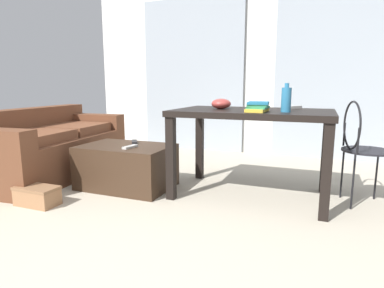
% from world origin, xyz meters
% --- Properties ---
extents(ground_plane, '(7.96, 7.96, 0.00)m').
position_xyz_m(ground_plane, '(0.00, 1.26, 0.00)').
color(ground_plane, '#B2A893').
extents(wall_back, '(5.22, 0.10, 2.47)m').
position_xyz_m(wall_back, '(0.00, 3.32, 1.24)').
color(wall_back, silver).
rests_on(wall_back, ground).
extents(curtains, '(3.57, 0.03, 2.23)m').
position_xyz_m(curtains, '(0.00, 3.23, 1.11)').
color(curtains, '#99A3AD').
rests_on(curtains, ground).
extents(couch, '(0.98, 1.80, 0.72)m').
position_xyz_m(couch, '(-1.89, 1.26, 0.30)').
color(couch, brown).
rests_on(couch, ground).
extents(coffee_table, '(0.84, 0.57, 0.41)m').
position_xyz_m(coffee_table, '(-0.87, 1.17, 0.20)').
color(coffee_table, '#382619').
rests_on(coffee_table, ground).
extents(craft_table, '(1.32, 0.81, 0.76)m').
position_xyz_m(craft_table, '(0.28, 1.38, 0.66)').
color(craft_table, black).
rests_on(craft_table, ground).
extents(wire_chair, '(0.40, 0.42, 0.85)m').
position_xyz_m(wire_chair, '(1.14, 1.48, 0.53)').
color(wire_chair, black).
rests_on(wire_chair, ground).
extents(bottle_near, '(0.08, 0.08, 0.22)m').
position_xyz_m(bottle_near, '(0.57, 1.23, 0.86)').
color(bottle_near, teal).
rests_on(bottle_near, craft_table).
extents(bowl, '(0.17, 0.17, 0.09)m').
position_xyz_m(bowl, '(-0.00, 1.39, 0.81)').
color(bowl, '#9E3833').
rests_on(bowl, craft_table).
extents(book_stack, '(0.18, 0.29, 0.08)m').
position_xyz_m(book_stack, '(0.36, 1.21, 0.80)').
color(book_stack, gold).
rests_on(book_stack, craft_table).
extents(tv_remote_on_table, '(0.14, 0.18, 0.03)m').
position_xyz_m(tv_remote_on_table, '(0.60, 1.66, 0.77)').
color(tv_remote_on_table, '#B7B7B2').
rests_on(tv_remote_on_table, craft_table).
extents(tv_remote_primary, '(0.13, 0.16, 0.02)m').
position_xyz_m(tv_remote_primary, '(-0.86, 1.32, 0.42)').
color(tv_remote_primary, '#232326').
rests_on(tv_remote_primary, coffee_table).
extents(tv_remote_secondary, '(0.07, 0.17, 0.02)m').
position_xyz_m(tv_remote_secondary, '(-0.76, 1.08, 0.42)').
color(tv_remote_secondary, '#B7B7B2').
rests_on(tv_remote_secondary, coffee_table).
extents(shoebox, '(0.35, 0.19, 0.16)m').
position_xyz_m(shoebox, '(-1.28, 0.49, 0.08)').
color(shoebox, '#996B47').
rests_on(shoebox, ground).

